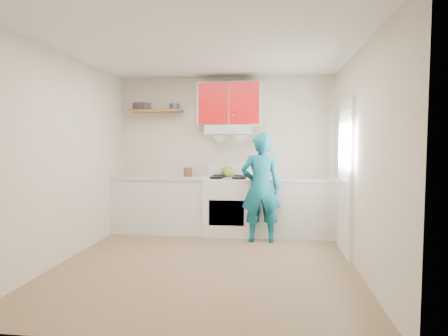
# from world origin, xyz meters

# --- Properties ---
(floor) EXTENTS (3.80, 3.80, 0.00)m
(floor) POSITION_xyz_m (0.00, 0.00, 0.00)
(floor) COLOR brown
(floor) RESTS_ON ground
(ceiling) EXTENTS (3.60, 3.80, 0.04)m
(ceiling) POSITION_xyz_m (0.00, 0.00, 2.60)
(ceiling) COLOR white
(ceiling) RESTS_ON floor
(back_wall) EXTENTS (3.60, 0.04, 2.60)m
(back_wall) POSITION_xyz_m (0.00, 1.90, 1.30)
(back_wall) COLOR beige
(back_wall) RESTS_ON floor
(front_wall) EXTENTS (3.60, 0.04, 2.60)m
(front_wall) POSITION_xyz_m (0.00, -1.90, 1.30)
(front_wall) COLOR beige
(front_wall) RESTS_ON floor
(left_wall) EXTENTS (0.04, 3.80, 2.60)m
(left_wall) POSITION_xyz_m (-1.80, 0.00, 1.30)
(left_wall) COLOR beige
(left_wall) RESTS_ON floor
(right_wall) EXTENTS (0.04, 3.80, 2.60)m
(right_wall) POSITION_xyz_m (1.80, 0.00, 1.30)
(right_wall) COLOR beige
(right_wall) RESTS_ON floor
(door) EXTENTS (0.05, 0.85, 2.05)m
(door) POSITION_xyz_m (1.78, 0.70, 1.02)
(door) COLOR white
(door) RESTS_ON floor
(door_glass) EXTENTS (0.01, 0.55, 0.95)m
(door_glass) POSITION_xyz_m (1.75, 0.70, 1.45)
(door_glass) COLOR white
(door_glass) RESTS_ON door
(counter_left) EXTENTS (1.52, 0.60, 0.90)m
(counter_left) POSITION_xyz_m (-1.04, 1.60, 0.45)
(counter_left) COLOR silver
(counter_left) RESTS_ON floor
(counter_right) EXTENTS (1.32, 0.60, 0.90)m
(counter_right) POSITION_xyz_m (1.14, 1.60, 0.45)
(counter_right) COLOR silver
(counter_right) RESTS_ON floor
(stove) EXTENTS (0.76, 0.65, 0.92)m
(stove) POSITION_xyz_m (0.10, 1.57, 0.46)
(stove) COLOR white
(stove) RESTS_ON floor
(range_hood) EXTENTS (0.76, 0.44, 0.15)m
(range_hood) POSITION_xyz_m (0.10, 1.68, 1.70)
(range_hood) COLOR silver
(range_hood) RESTS_ON back_wall
(upper_cabinets) EXTENTS (1.02, 0.33, 0.70)m
(upper_cabinets) POSITION_xyz_m (0.10, 1.73, 2.12)
(upper_cabinets) COLOR #B10F0F
(upper_cabinets) RESTS_ON back_wall
(shelf) EXTENTS (0.90, 0.30, 0.04)m
(shelf) POSITION_xyz_m (-1.15, 1.75, 2.02)
(shelf) COLOR brown
(shelf) RESTS_ON back_wall
(books) EXTENTS (0.28, 0.24, 0.12)m
(books) POSITION_xyz_m (-1.41, 1.73, 2.10)
(books) COLOR #423A3F
(books) RESTS_ON shelf
(tin) EXTENTS (0.22, 0.22, 0.10)m
(tin) POSITION_xyz_m (-0.84, 1.76, 2.09)
(tin) COLOR #333D4C
(tin) RESTS_ON shelf
(kettle) EXTENTS (0.25, 0.25, 0.18)m
(kettle) POSITION_xyz_m (0.06, 1.74, 1.01)
(kettle) COLOR olive
(kettle) RESTS_ON stove
(crock) EXTENTS (0.18, 0.18, 0.17)m
(crock) POSITION_xyz_m (-0.60, 1.68, 0.99)
(crock) COLOR #4D3922
(crock) RESTS_ON counter_left
(cutting_board) EXTENTS (0.30, 0.24, 0.02)m
(cutting_board) POSITION_xyz_m (0.90, 1.61, 0.91)
(cutting_board) COLOR olive
(cutting_board) RESTS_ON counter_right
(silicone_mat) EXTENTS (0.34, 0.31, 0.01)m
(silicone_mat) POSITION_xyz_m (1.40, 1.60, 0.90)
(silicone_mat) COLOR #B51412
(silicone_mat) RESTS_ON counter_right
(person) EXTENTS (0.63, 0.44, 1.63)m
(person) POSITION_xyz_m (0.63, 1.14, 0.82)
(person) COLOR #0C5E73
(person) RESTS_ON floor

